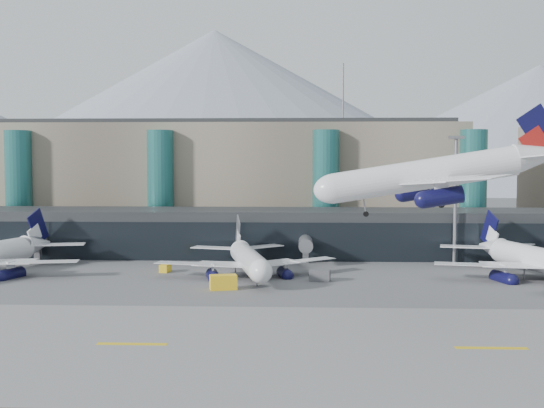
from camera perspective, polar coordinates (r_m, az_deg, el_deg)
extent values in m
plane|color=#515154|center=(92.13, 3.05, -9.32)|extent=(900.00, 900.00, 0.00)
cube|color=slate|center=(77.58, 3.18, -11.79)|extent=(400.00, 40.00, 0.04)
cube|color=gold|center=(79.84, -11.63, -11.39)|extent=(8.00, 1.00, 0.02)
cube|color=gold|center=(80.39, 17.88, -11.39)|extent=(8.00, 1.00, 0.02)
cube|color=black|center=(148.61, 2.80, -2.40)|extent=(170.00, 18.00, 10.00)
cube|color=black|center=(139.88, 2.82, -3.20)|extent=(170.00, 0.40, 8.00)
cylinder|color=slate|center=(147.93, -19.03, -2.94)|extent=(2.80, 14.00, 2.80)
cube|color=slate|center=(148.30, -19.00, -4.09)|extent=(1.20, 1.20, 2.40)
cylinder|color=slate|center=(137.77, 2.83, -3.22)|extent=(2.80, 14.00, 2.80)
cube|color=slate|center=(138.16, 2.83, -4.45)|extent=(1.20, 1.20, 2.40)
cube|color=gray|center=(181.44, -5.19, 1.85)|extent=(130.00, 30.00, 30.00)
cube|color=black|center=(181.62, -5.22, 6.74)|extent=(123.50, 28.00, 1.00)
cylinder|color=#246765|center=(177.80, -20.42, 1.27)|extent=(6.40, 6.40, 28.00)
cylinder|color=#246765|center=(167.38, -9.31, 1.32)|extent=(6.40, 6.40, 28.00)
cylinder|color=#246765|center=(164.02, 4.51, 1.31)|extent=(6.40, 6.40, 28.00)
cylinder|color=#246765|center=(168.98, 16.46, 1.24)|extent=(6.40, 6.40, 28.00)
cylinder|color=slate|center=(180.95, 5.97, 9.13)|extent=(0.40, 0.40, 16.00)
cone|color=gray|center=(474.69, -4.79, 7.79)|extent=(400.00, 400.00, 110.00)
cone|color=gray|center=(497.11, 21.41, 5.92)|extent=(340.00, 340.00, 85.00)
cylinder|color=slate|center=(141.48, 15.08, 0.22)|extent=(0.70, 0.70, 25.00)
cube|color=slate|center=(141.32, 15.17, 5.40)|extent=(3.00, 1.20, 0.60)
cylinder|color=silver|center=(88.70, 13.84, 3.37)|extent=(23.25, 4.83, 3.83)
ellipsoid|color=silver|center=(86.65, 6.39, 3.45)|extent=(5.52, 4.06, 3.83)
cube|color=silver|center=(81.17, 16.37, 2.86)|extent=(12.60, 17.23, 0.19)
cylinder|color=#0C0B34|center=(82.76, 15.08, 1.54)|extent=(4.71, 2.30, 2.11)
cube|color=silver|center=(97.11, 13.61, 3.01)|extent=(11.51, 17.40, 0.19)
cylinder|color=#0C0B34|center=(94.92, 13.10, 1.83)|extent=(4.71, 2.30, 2.11)
cube|color=silver|center=(97.67, 21.69, 3.46)|extent=(6.68, 9.17, 0.15)
cylinder|color=slate|center=(87.15, 8.64, 1.79)|extent=(0.16, 0.16, 3.06)
cylinder|color=black|center=(87.21, 8.63, 0.91)|extent=(0.69, 0.27, 0.68)
cylinder|color=black|center=(86.82, 14.80, 0.82)|extent=(0.89, 0.38, 0.87)
cylinder|color=black|center=(91.26, 14.06, 0.96)|extent=(0.89, 0.38, 0.87)
cone|color=silver|center=(147.67, -18.50, -2.59)|extent=(6.33, 8.49, 4.39)
cube|color=silver|center=(130.14, -19.19, -3.84)|extent=(19.67, 9.24, 0.22)
cylinder|color=#0C0B34|center=(130.67, -20.36, -4.83)|extent=(3.80, 5.76, 2.41)
cube|color=silver|center=(144.52, -16.83, -2.60)|extent=(10.40, 5.71, 0.18)
cube|color=silver|center=(150.89, -20.11, -2.41)|extent=(9.68, 9.57, 0.18)
cube|color=#0C0B34|center=(147.64, -18.44, -1.22)|extent=(2.08, 6.36, 7.72)
cube|color=silver|center=(146.85, -18.70, -1.76)|extent=(1.52, 4.29, 4.22)
cylinder|color=black|center=(134.34, -21.66, -5.24)|extent=(0.65, 1.07, 1.00)
cylinder|color=silver|center=(122.23, -2.05, -4.01)|extent=(9.04, 23.96, 3.92)
ellipsoid|color=silver|center=(110.65, -1.16, -4.82)|extent=(5.04, 6.22, 3.92)
cone|color=silver|center=(137.17, -2.96, -3.09)|extent=(5.32, 7.46, 3.92)
cube|color=silver|center=(125.44, 1.68, -4.11)|extent=(16.90, 14.89, 0.20)
cylinder|color=#0C0B34|center=(124.02, 0.89, -5.14)|extent=(3.15, 5.09, 2.16)
cube|color=silver|center=(137.83, -1.01, -2.98)|extent=(8.87, 8.30, 0.16)
cube|color=silver|center=(123.07, -6.07, -4.28)|extent=(17.75, 9.22, 0.20)
cylinder|color=#0C0B34|center=(122.20, -5.06, -5.28)|extent=(3.15, 5.09, 2.16)
cube|color=silver|center=(136.62, -4.94, -3.05)|extent=(9.37, 5.58, 0.16)
cube|color=slate|center=(137.17, -2.99, -1.78)|extent=(1.52, 5.77, 6.91)
cube|color=silver|center=(136.28, -2.93, -2.31)|extent=(1.13, 3.88, 3.78)
cylinder|color=slate|center=(114.51, -1.44, -5.82)|extent=(0.16, 0.16, 3.14)
cylinder|color=black|center=(114.74, -1.44, -6.50)|extent=(0.40, 0.73, 0.70)
cylinder|color=black|center=(124.16, -1.03, -5.72)|extent=(0.54, 0.95, 0.90)
cylinder|color=black|center=(123.50, -3.20, -5.78)|extent=(0.54, 0.95, 0.90)
cylinder|color=silver|center=(128.57, 21.07, -3.67)|extent=(10.96, 26.35, 4.33)
cone|color=silver|center=(142.70, 17.32, -2.80)|extent=(6.12, 8.33, 4.33)
cube|color=silver|center=(145.35, 19.11, -2.64)|extent=(9.64, 9.35, 0.17)
cube|color=silver|center=(125.35, 17.02, -4.10)|extent=(19.48, 9.48, 0.22)
cylinder|color=#0C0B34|center=(125.51, 18.24, -5.13)|extent=(3.66, 5.66, 2.38)
cube|color=silver|center=(140.15, 15.47, -2.79)|extent=(10.29, 5.81, 0.17)
cube|color=#0C0B34|center=(142.69, 17.27, -1.40)|extent=(1.93, 6.31, 7.62)
cube|color=silver|center=(141.84, 17.49, -1.96)|extent=(1.41, 4.26, 4.17)
cylinder|color=black|center=(131.53, 21.70, -5.43)|extent=(0.63, 1.05, 0.99)
cylinder|color=black|center=(128.69, 19.78, -5.59)|extent=(0.63, 1.05, 0.99)
cube|color=yellow|center=(128.44, -8.92, -5.32)|extent=(1.97, 2.76, 1.46)
cube|color=#4A4B4F|center=(117.69, 4.01, -5.99)|extent=(3.81, 2.42, 1.97)
cube|color=silver|center=(138.84, 21.00, -4.86)|extent=(2.78, 2.40, 1.40)
cube|color=yellow|center=(110.22, -4.10, -6.55)|extent=(4.66, 3.16, 2.35)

